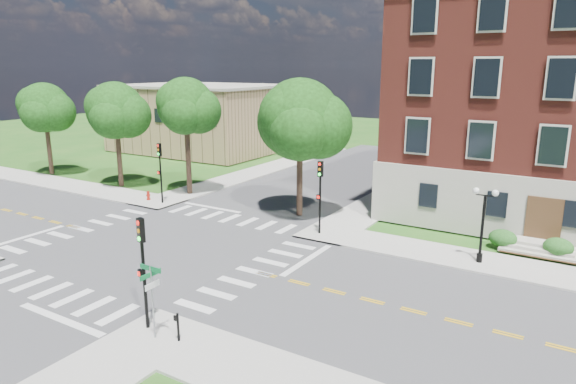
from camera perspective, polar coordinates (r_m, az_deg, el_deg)
The scene contains 19 objects.
ground at distance 32.49m, azimuth -14.29°, elevation -6.03°, with size 160.00×160.00×0.00m, color #1F5618.
road_ew at distance 32.48m, azimuth -14.29°, elevation -6.03°, with size 90.00×12.00×0.01m, color #3D3D3F.
road_ns at distance 32.48m, azimuth -14.29°, elevation -6.02°, with size 12.00×90.00×0.01m, color #3D3D3F.
sidewalk_ne at distance 38.66m, azimuth 19.91°, elevation -3.14°, with size 34.00×34.00×0.12m.
sidewalk_nw at distance 53.46m, azimuth -14.22°, elevation 1.86°, with size 34.00×34.00×0.12m.
crosswalk_east at distance 28.07m, azimuth -3.77°, elevation -8.84°, with size 2.20×10.20×0.02m, color silver, non-canonical shape.
stop_bar_east at distance 29.64m, azimuth 2.15°, elevation -7.56°, with size 0.40×5.50×0.00m, color silver.
secondary_building at distance 67.88m, azimuth -9.59°, elevation 8.19°, with size 20.40×15.40×8.30m.
tree_a at distance 56.40m, azimuth -25.43°, elevation 8.44°, with size 4.85×4.85×9.09m.
tree_b at distance 48.28m, azimuth -18.62°, elevation 8.55°, with size 5.03×5.03×9.35m.
tree_c at distance 43.78m, azimuth -11.29°, elevation 9.31°, with size 4.71×4.71×9.80m.
tree_d at distance 36.50m, azimuth 1.33°, elevation 7.99°, with size 5.85×5.85×9.90m.
traffic_signal_se at distance 21.84m, azimuth -15.85°, elevation -7.18°, with size 0.37×0.44×4.80m.
traffic_signal_ne at distance 32.99m, azimuth 3.58°, elevation 0.47°, with size 0.33×0.36×4.80m.
traffic_signal_nw at distance 41.64m, azimuth -14.03°, elevation 2.91°, with size 0.36×0.41×4.80m.
twin_lamp_west at distance 30.20m, azimuth 20.84°, elevation -3.02°, with size 1.36×0.36×4.23m.
street_sign_pole at distance 21.29m, azimuth -14.90°, elevation -10.24°, with size 1.10×1.10×3.10m.
push_button_post at distance 21.49m, azimuth -12.16°, elevation -14.31°, with size 0.14×0.21×1.20m.
fire_hydrant at distance 43.45m, azimuth -15.26°, elevation -0.40°, with size 0.35×0.35×0.75m.
Camera 1 is at (22.17, -21.12, 10.86)m, focal length 32.00 mm.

